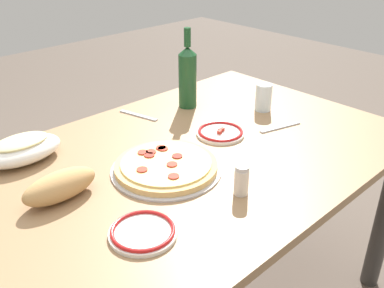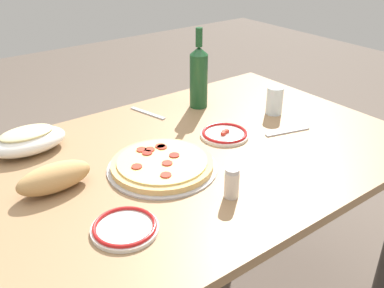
{
  "view_description": "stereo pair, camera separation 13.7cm",
  "coord_description": "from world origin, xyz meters",
  "px_view_note": "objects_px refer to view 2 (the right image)",
  "views": [
    {
      "loc": [
        -0.83,
        -0.88,
        1.38
      ],
      "look_at": [
        0.0,
        0.0,
        0.74
      ],
      "focal_mm": 40.48,
      "sensor_mm": 36.0,
      "label": 1
    },
    {
      "loc": [
        -0.73,
        -0.97,
        1.38
      ],
      "look_at": [
        0.0,
        0.0,
        0.74
      ],
      "focal_mm": 40.48,
      "sensor_mm": 36.0,
      "label": 2
    }
  ],
  "objects_px": {
    "bread_loaf": "(54,178)",
    "spice_shaker": "(232,183)",
    "pepperoni_pizza": "(162,165)",
    "wine_bottle": "(199,76)",
    "side_plate_far": "(225,134)",
    "baked_pasta_dish": "(28,140)",
    "water_glass": "(275,101)",
    "side_plate_near": "(125,228)",
    "dining_table": "(192,180)"
  },
  "relations": [
    {
      "from": "wine_bottle",
      "to": "side_plate_near",
      "type": "relative_size",
      "value": 1.89
    },
    {
      "from": "water_glass",
      "to": "bread_loaf",
      "type": "height_order",
      "value": "water_glass"
    },
    {
      "from": "wine_bottle",
      "to": "spice_shaker",
      "type": "bearing_deg",
      "value": -119.75
    },
    {
      "from": "baked_pasta_dish",
      "to": "spice_shaker",
      "type": "bearing_deg",
      "value": -59.03
    },
    {
      "from": "dining_table",
      "to": "spice_shaker",
      "type": "bearing_deg",
      "value": -103.77
    },
    {
      "from": "baked_pasta_dish",
      "to": "spice_shaker",
      "type": "distance_m",
      "value": 0.68
    },
    {
      "from": "dining_table",
      "to": "pepperoni_pizza",
      "type": "distance_m",
      "value": 0.18
    },
    {
      "from": "side_plate_near",
      "to": "side_plate_far",
      "type": "bearing_deg",
      "value": 24.57
    },
    {
      "from": "pepperoni_pizza",
      "to": "spice_shaker",
      "type": "relative_size",
      "value": 3.79
    },
    {
      "from": "baked_pasta_dish",
      "to": "side_plate_near",
      "type": "xyz_separation_m",
      "value": [
        0.05,
        -0.53,
        -0.03
      ]
    },
    {
      "from": "water_glass",
      "to": "dining_table",
      "type": "bearing_deg",
      "value": -172.2
    },
    {
      "from": "pepperoni_pizza",
      "to": "water_glass",
      "type": "bearing_deg",
      "value": 8.76
    },
    {
      "from": "wine_bottle",
      "to": "side_plate_far",
      "type": "height_order",
      "value": "wine_bottle"
    },
    {
      "from": "pepperoni_pizza",
      "to": "wine_bottle",
      "type": "xyz_separation_m",
      "value": [
        0.38,
        0.32,
        0.11
      ]
    },
    {
      "from": "dining_table",
      "to": "side_plate_far",
      "type": "xyz_separation_m",
      "value": [
        0.16,
        0.02,
        0.11
      ]
    },
    {
      "from": "wine_bottle",
      "to": "bread_loaf",
      "type": "xyz_separation_m",
      "value": [
        -0.68,
        -0.23,
        -0.09
      ]
    },
    {
      "from": "water_glass",
      "to": "side_plate_near",
      "type": "xyz_separation_m",
      "value": [
        -0.8,
        -0.27,
        -0.04
      ]
    },
    {
      "from": "side_plate_near",
      "to": "bread_loaf",
      "type": "xyz_separation_m",
      "value": [
        -0.07,
        0.27,
        0.03
      ]
    },
    {
      "from": "wine_bottle",
      "to": "bread_loaf",
      "type": "bearing_deg",
      "value": -160.97
    },
    {
      "from": "side_plate_far",
      "to": "bread_loaf",
      "type": "xyz_separation_m",
      "value": [
        -0.59,
        0.03,
        0.03
      ]
    },
    {
      "from": "water_glass",
      "to": "side_plate_far",
      "type": "relative_size",
      "value": 0.64
    },
    {
      "from": "water_glass",
      "to": "side_plate_far",
      "type": "bearing_deg",
      "value": -172.69
    },
    {
      "from": "baked_pasta_dish",
      "to": "side_plate_far",
      "type": "bearing_deg",
      "value": -27.45
    },
    {
      "from": "baked_pasta_dish",
      "to": "bread_loaf",
      "type": "bearing_deg",
      "value": -93.6
    },
    {
      "from": "spice_shaker",
      "to": "bread_loaf",
      "type": "bearing_deg",
      "value": 139.27
    },
    {
      "from": "bread_loaf",
      "to": "spice_shaker",
      "type": "distance_m",
      "value": 0.48
    },
    {
      "from": "wine_bottle",
      "to": "side_plate_far",
      "type": "bearing_deg",
      "value": -109.1
    },
    {
      "from": "pepperoni_pizza",
      "to": "spice_shaker",
      "type": "height_order",
      "value": "spice_shaker"
    },
    {
      "from": "side_plate_far",
      "to": "bread_loaf",
      "type": "bearing_deg",
      "value": 177.07
    },
    {
      "from": "pepperoni_pizza",
      "to": "side_plate_far",
      "type": "bearing_deg",
      "value": 10.13
    },
    {
      "from": "pepperoni_pizza",
      "to": "side_plate_far",
      "type": "distance_m",
      "value": 0.29
    },
    {
      "from": "pepperoni_pizza",
      "to": "water_glass",
      "type": "relative_size",
      "value": 3.13
    },
    {
      "from": "side_plate_near",
      "to": "spice_shaker",
      "type": "bearing_deg",
      "value": -8.67
    },
    {
      "from": "baked_pasta_dish",
      "to": "pepperoni_pizza",
      "type": "bearing_deg",
      "value": -51.2
    },
    {
      "from": "pepperoni_pizza",
      "to": "bread_loaf",
      "type": "distance_m",
      "value": 0.31
    },
    {
      "from": "bread_loaf",
      "to": "wine_bottle",
      "type": "bearing_deg",
      "value": 19.03
    },
    {
      "from": "pepperoni_pizza",
      "to": "baked_pasta_dish",
      "type": "bearing_deg",
      "value": 128.8
    },
    {
      "from": "spice_shaker",
      "to": "pepperoni_pizza",
      "type": "bearing_deg",
      "value": 106.41
    },
    {
      "from": "side_plate_far",
      "to": "spice_shaker",
      "type": "xyz_separation_m",
      "value": [
        -0.22,
        -0.28,
        0.03
      ]
    },
    {
      "from": "pepperoni_pizza",
      "to": "bread_loaf",
      "type": "bearing_deg",
      "value": 164.55
    },
    {
      "from": "baked_pasta_dish",
      "to": "bread_loaf",
      "type": "relative_size",
      "value": 1.16
    },
    {
      "from": "water_glass",
      "to": "bread_loaf",
      "type": "distance_m",
      "value": 0.87
    },
    {
      "from": "dining_table",
      "to": "wine_bottle",
      "type": "xyz_separation_m",
      "value": [
        0.25,
        0.29,
        0.23
      ]
    },
    {
      "from": "dining_table",
      "to": "pepperoni_pizza",
      "type": "bearing_deg",
      "value": -168.12
    },
    {
      "from": "wine_bottle",
      "to": "baked_pasta_dish",
      "type": "bearing_deg",
      "value": 177.23
    },
    {
      "from": "dining_table",
      "to": "baked_pasta_dish",
      "type": "xyz_separation_m",
      "value": [
        -0.41,
        0.32,
        0.14
      ]
    },
    {
      "from": "pepperoni_pizza",
      "to": "side_plate_near",
      "type": "xyz_separation_m",
      "value": [
        -0.23,
        -0.19,
        -0.01
      ]
    },
    {
      "from": "wine_bottle",
      "to": "side_plate_near",
      "type": "xyz_separation_m",
      "value": [
        -0.61,
        -0.5,
        -0.12
      ]
    },
    {
      "from": "side_plate_near",
      "to": "bread_loaf",
      "type": "bearing_deg",
      "value": 103.68
    },
    {
      "from": "side_plate_far",
      "to": "pepperoni_pizza",
      "type": "bearing_deg",
      "value": -169.87
    }
  ]
}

